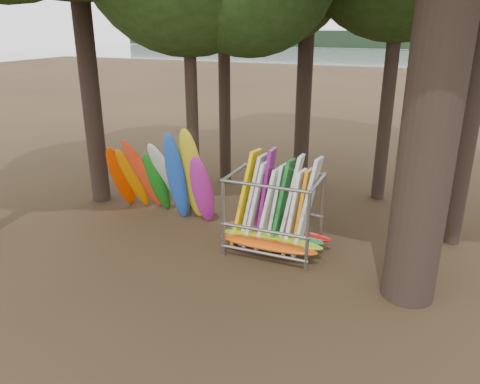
% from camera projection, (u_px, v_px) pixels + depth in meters
% --- Properties ---
extents(ground, '(120.00, 120.00, 0.00)m').
position_uv_depth(ground, '(217.00, 258.00, 12.62)').
color(ground, '#47331E').
rests_on(ground, ground).
extents(lake, '(160.00, 160.00, 0.00)m').
position_uv_depth(lake, '(406.00, 68.00, 64.48)').
color(lake, gray).
rests_on(lake, ground).
extents(far_shore, '(160.00, 4.00, 4.00)m').
position_uv_depth(far_shore, '(425.00, 40.00, 107.01)').
color(far_shore, black).
rests_on(far_shore, ground).
extents(kayak_row, '(3.94, 2.07, 3.25)m').
position_uv_depth(kayak_row, '(164.00, 179.00, 14.76)').
color(kayak_row, '#DE3700').
rests_on(kayak_row, ground).
extents(storage_rack, '(3.08, 1.50, 2.85)m').
position_uv_depth(storage_rack, '(274.00, 216.00, 12.65)').
color(storage_rack, gray).
rests_on(storage_rack, ground).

